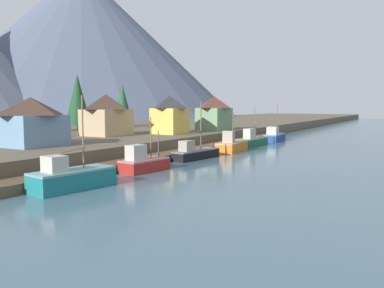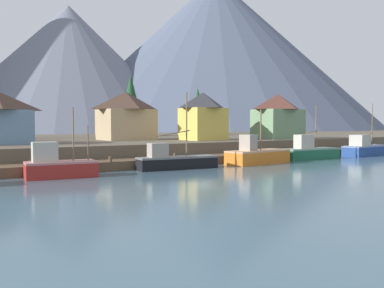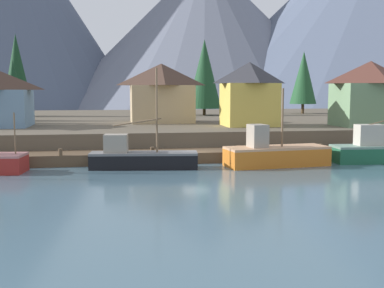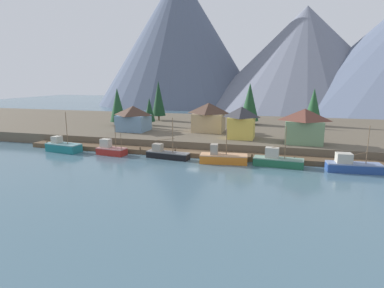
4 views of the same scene
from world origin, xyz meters
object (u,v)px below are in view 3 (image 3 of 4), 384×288
at_px(house_green, 370,93).
at_px(conifer_back_left, 303,78).
at_px(house_yellow, 249,93).
at_px(fishing_boat_black, 140,158).
at_px(conifer_mid_left, 204,74).
at_px(conifer_near_right, 17,70).
at_px(fishing_boat_orange, 275,154).
at_px(fishing_boat_green, 380,151).
at_px(house_tan, 162,92).
at_px(conifer_near_left, 13,86).

bearing_deg(house_green, conifer_back_left, 82.32).
distance_m(house_yellow, conifer_back_left, 32.10).
xyz_separation_m(fishing_boat_black, conifer_mid_left, (12.79, 37.57, 8.36)).
distance_m(house_yellow, conifer_near_right, 40.02).
xyz_separation_m(house_yellow, conifer_near_right, (-30.56, 25.60, 3.52)).
bearing_deg(house_green, fishing_boat_orange, -143.37).
height_order(house_green, conifer_back_left, conifer_back_left).
bearing_deg(fishing_boat_orange, conifer_near_right, 119.47).
distance_m(fishing_boat_green, conifer_near_right, 56.09).
bearing_deg(house_green, conifer_mid_left, 118.25).
bearing_deg(house_green, fishing_boat_green, -114.61).
bearing_deg(fishing_boat_green, conifer_back_left, 80.97).
xyz_separation_m(fishing_boat_green, conifer_near_right, (-39.20, 39.16, 8.72)).
relative_size(fishing_boat_orange, house_tan, 1.14).
height_order(fishing_boat_black, house_green, house_green).
xyz_separation_m(conifer_near_right, conifer_back_left, (48.16, 1.11, -0.97)).
bearing_deg(house_green, conifer_near_right, 147.42).
relative_size(conifer_near_left, conifer_mid_left, 0.65).
bearing_deg(conifer_near_right, house_yellow, -39.96).
relative_size(house_yellow, conifer_near_left, 0.91).
height_order(fishing_boat_green, conifer_near_left, conifer_near_left).
bearing_deg(fishing_boat_green, conifer_near_left, 147.27).
bearing_deg(conifer_near_right, fishing_boat_green, -44.97).
xyz_separation_m(house_tan, conifer_near_right, (-21.08, 18.01, 3.44)).
bearing_deg(conifer_near_right, fishing_boat_orange, -53.88).
bearing_deg(conifer_near_left, fishing_boat_orange, -45.75).
relative_size(conifer_mid_left, conifer_back_left, 1.14).
relative_size(fishing_boat_black, house_tan, 1.13).
distance_m(fishing_boat_green, house_yellow, 16.90).
relative_size(fishing_boat_black, conifer_near_left, 1.14).
distance_m(conifer_near_left, conifer_mid_left, 30.01).
height_order(house_tan, house_green, house_tan).
distance_m(house_tan, conifer_back_left, 33.25).
height_order(fishing_boat_green, conifer_near_right, conifer_near_right).
bearing_deg(fishing_boat_orange, house_tan, 103.28).
distance_m(conifer_near_left, conifer_back_left, 48.23).
relative_size(fishing_boat_orange, conifer_back_left, 0.86).
distance_m(fishing_boat_black, conifer_mid_left, 40.55).
bearing_deg(conifer_near_left, conifer_near_right, 98.21).
bearing_deg(conifer_back_left, house_tan, -144.78).
height_order(house_tan, conifer_near_left, conifer_near_left).
relative_size(house_yellow, conifer_mid_left, 0.59).
bearing_deg(conifer_back_left, fishing_boat_green, -102.54).
xyz_separation_m(house_tan, conifer_near_left, (-19.39, 6.35, 0.79)).
relative_size(conifer_near_right, conifer_mid_left, 1.04).
xyz_separation_m(house_yellow, conifer_back_left, (17.60, 26.72, 2.55)).
xyz_separation_m(house_tan, conifer_mid_left, (8.78, 16.47, 2.94)).
height_order(conifer_near_right, conifer_back_left, conifer_near_right).
bearing_deg(fishing_boat_black, house_yellow, 51.85).
relative_size(fishing_boat_green, house_green, 1.15).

